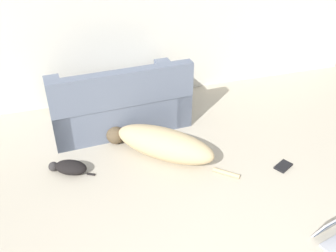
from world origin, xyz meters
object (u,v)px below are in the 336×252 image
at_px(couch, 118,103).
at_px(book_black, 283,166).
at_px(cat, 69,167).
at_px(dog, 162,143).

height_order(couch, book_black, couch).
distance_m(cat, book_black, 2.37).
distance_m(couch, cat, 1.13).
xyz_separation_m(couch, cat, (-0.72, -0.85, -0.22)).
bearing_deg(couch, cat, 46.35).
height_order(cat, book_black, cat).
height_order(couch, cat, couch).
bearing_deg(book_black, couch, 137.22).
bearing_deg(dog, book_black, -163.26).
relative_size(couch, dog, 1.33).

